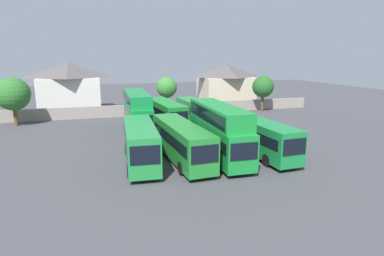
{
  "coord_description": "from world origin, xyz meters",
  "views": [
    {
      "loc": [
        -9.04,
        -27.13,
        9.3
      ],
      "look_at": [
        0.0,
        3.0,
        2.29
      ],
      "focal_mm": 30.12,
      "sensor_mm": 36.0,
      "label": 1
    }
  ],
  "objects": [
    {
      "name": "depot_boundary_wall",
      "position": [
        0.0,
        24.07,
        0.9
      ],
      "size": [
        56.0,
        0.5,
        1.8
      ],
      "primitive_type": "cube",
      "color": "gray",
      "rests_on": "ground"
    },
    {
      "name": "bus_4",
      "position": [
        5.66,
        -0.19,
        1.92
      ],
      "size": [
        3.16,
        11.16,
        3.35
      ],
      "rotation": [
        0.0,
        0.0,
        -1.51
      ],
      "color": "#17823A",
      "rests_on": "ground"
    },
    {
      "name": "bus_6",
      "position": [
        -0.37,
        14.03,
        2.01
      ],
      "size": [
        3.49,
        10.99,
        3.53
      ],
      "rotation": [
        0.0,
        0.0,
        -1.48
      ],
      "color": "#1A852F",
      "rests_on": "ground"
    },
    {
      "name": "tree_right_of_lot",
      "position": [
        2.58,
        26.57,
        4.14
      ],
      "size": [
        3.5,
        3.5,
        5.92
      ],
      "color": "brown",
      "rests_on": "ground"
    },
    {
      "name": "bus_7",
      "position": [
        4.11,
        14.35,
        1.89
      ],
      "size": [
        3.01,
        11.71,
        3.3
      ],
      "rotation": [
        0.0,
        0.0,
        -1.53
      ],
      "color": "#228B38",
      "rests_on": "ground"
    },
    {
      "name": "tree_left_of_lot",
      "position": [
        18.35,
        22.07,
        4.23
      ],
      "size": [
        3.64,
        3.64,
        6.09
      ],
      "color": "brown",
      "rests_on": "ground"
    },
    {
      "name": "bus_1",
      "position": [
        -5.56,
        0.28,
        2.0
      ],
      "size": [
        3.13,
        10.31,
        3.51
      ],
      "rotation": [
        0.0,
        0.0,
        -1.63
      ],
      "color": "#22873D",
      "rests_on": "ground"
    },
    {
      "name": "ground",
      "position": [
        0.0,
        18.0,
        0.0
      ],
      "size": [
        140.0,
        140.0,
        0.0
      ],
      "primitive_type": "plane",
      "color": "#424247"
    },
    {
      "name": "house_terrace_centre",
      "position": [
        15.47,
        31.54,
        4.02
      ],
      "size": [
        10.19,
        7.77,
        7.87
      ],
      "color": "beige",
      "rests_on": "ground"
    },
    {
      "name": "house_terrace_left",
      "position": [
        -13.25,
        32.22,
        4.26
      ],
      "size": [
        10.46,
        7.39,
        8.35
      ],
      "color": "silver",
      "rests_on": "ground"
    },
    {
      "name": "bus_3",
      "position": [
        1.66,
        -0.12,
        2.79
      ],
      "size": [
        2.83,
        11.14,
        4.96
      ],
      "rotation": [
        0.0,
        0.0,
        -1.59
      ],
      "color": "#178733",
      "rests_on": "ground"
    },
    {
      "name": "tree_behind_wall",
      "position": [
        -19.69,
        21.07,
        4.35
      ],
      "size": [
        4.47,
        4.47,
        6.61
      ],
      "color": "brown",
      "rests_on": "ground"
    },
    {
      "name": "bus_5",
      "position": [
        -4.08,
        13.86,
        2.75
      ],
      "size": [
        2.86,
        11.72,
        4.88
      ],
      "rotation": [
        0.0,
        0.0,
        -1.59
      ],
      "color": "#15843C",
      "rests_on": "ground"
    },
    {
      "name": "bus_2",
      "position": [
        -1.89,
        0.1,
        1.95
      ],
      "size": [
        3.09,
        11.56,
        3.4
      ],
      "rotation": [
        0.0,
        0.0,
        -1.52
      ],
      "color": "#21822E",
      "rests_on": "ground"
    }
  ]
}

